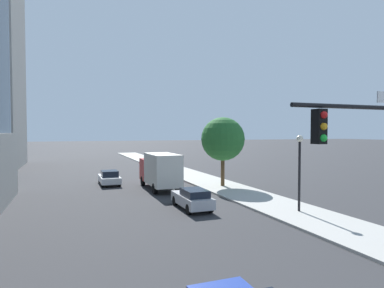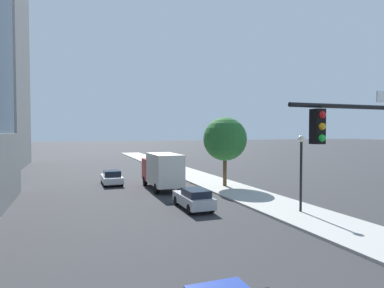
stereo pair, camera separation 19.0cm
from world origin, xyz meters
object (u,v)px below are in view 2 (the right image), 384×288
object	(u,v)px
street_lamp	(301,161)
street_tree	(225,139)
car_white	(112,178)
car_silver	(194,199)
box_truck	(162,170)

from	to	relation	value
street_lamp	street_tree	world-z (taller)	street_tree
car_white	car_silver	bearing A→B (deg)	-72.52
street_lamp	street_tree	size ratio (longest dim) A/B	0.75
street_lamp	car_white	distance (m)	19.47
car_silver	street_tree	bearing A→B (deg)	51.56
street_tree	box_truck	world-z (taller)	street_tree
car_silver	box_truck	xyz separation A→B (m)	(0.00, 8.41, 1.10)
car_white	street_tree	bearing A→B (deg)	-28.38
street_tree	car_silver	bearing A→B (deg)	-128.44
street_lamp	car_silver	size ratio (longest dim) A/B	1.17
box_truck	street_lamp	bearing A→B (deg)	-63.00
box_truck	street_tree	bearing A→B (deg)	-8.93
car_white	box_truck	world-z (taller)	box_truck
box_truck	car_silver	bearing A→B (deg)	-90.00
car_silver	box_truck	distance (m)	8.48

